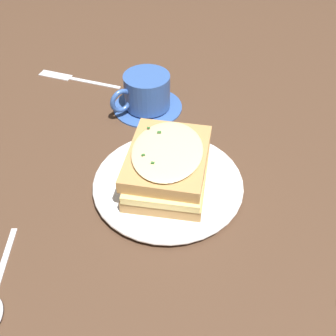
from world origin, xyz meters
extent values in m
plane|color=#473021|center=(0.00, 0.00, 0.00)|extent=(2.40, 2.40, 0.00)
cylinder|color=white|center=(0.02, 0.03, 0.01)|extent=(0.22, 0.22, 0.02)
torus|color=white|center=(0.02, 0.03, 0.01)|extent=(0.23, 0.23, 0.01)
cube|color=#B2844C|center=(0.02, 0.03, 0.03)|extent=(0.14, 0.17, 0.02)
cube|color=#EAD17A|center=(0.02, 0.03, 0.04)|extent=(0.14, 0.17, 0.01)
cube|color=#B2844C|center=(0.03, 0.02, 0.06)|extent=(0.14, 0.17, 0.02)
ellipsoid|color=beige|center=(0.03, 0.02, 0.07)|extent=(0.13, 0.15, 0.01)
cube|color=#2D6028|center=(0.04, 0.06, 0.08)|extent=(0.01, 0.00, 0.00)
cube|color=#2D6028|center=(0.07, -0.01, 0.08)|extent=(0.01, 0.00, 0.00)
cube|color=#2D6028|center=(0.05, -0.01, 0.08)|extent=(0.01, 0.01, 0.00)
cube|color=#2D6028|center=(0.05, 0.05, 0.08)|extent=(0.01, 0.01, 0.00)
cylinder|color=#33569E|center=(0.14, -0.16, 0.00)|extent=(0.13, 0.13, 0.01)
cylinder|color=#33569E|center=(0.14, -0.16, 0.04)|extent=(0.09, 0.09, 0.06)
cylinder|color=#381E0F|center=(0.14, -0.16, 0.06)|extent=(0.07, 0.07, 0.00)
torus|color=#33569E|center=(0.17, -0.11, 0.04)|extent=(0.03, 0.04, 0.05)
cube|color=silver|center=(0.28, -0.20, 0.00)|extent=(0.12, 0.01, 0.00)
cube|color=silver|center=(0.37, -0.20, 0.00)|extent=(0.07, 0.02, 0.00)
cube|color=#333335|center=(0.38, -0.19, 0.00)|extent=(0.04, 0.00, 0.00)
cube|color=#333335|center=(0.38, -0.20, 0.00)|extent=(0.04, 0.00, 0.00)
cube|color=#333335|center=(0.38, -0.21, 0.00)|extent=(0.04, 0.00, 0.00)
cube|color=silver|center=(0.18, 0.23, 0.00)|extent=(0.05, 0.10, 0.00)
camera|label=1|loc=(-0.12, 0.42, 0.45)|focal=42.00mm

